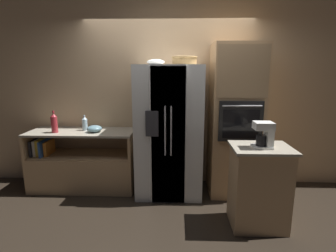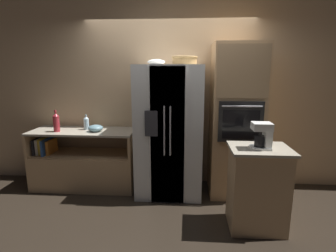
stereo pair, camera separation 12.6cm
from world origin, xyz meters
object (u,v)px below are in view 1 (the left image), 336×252
refrigerator (169,131)px  fruit_bowl (156,62)px  bottle_tall (54,123)px  mixing_bowl (94,129)px  wicker_basket (184,60)px  coffee_maker (265,134)px  bottle_short (85,123)px  wall_oven (235,121)px

refrigerator → fruit_bowl: bearing=150.9°
refrigerator → bottle_tall: refrigerator is taller
bottle_tall → mixing_bowl: bearing=5.2°
wicker_basket → fruit_bowl: wicker_basket is taller
fruit_bowl → coffee_maker: size_ratio=0.87×
fruit_bowl → bottle_short: fruit_bowl is taller
bottle_tall → wicker_basket: bearing=-0.2°
refrigerator → mixing_bowl: bearing=178.4°
wall_oven → wicker_basket: wall_oven is taller
bottle_tall → wall_oven: bearing=1.6°
wicker_basket → bottle_tall: bearing=179.8°
wicker_basket → coffee_maker: wicker_basket is taller
wicker_basket → bottle_tall: (-1.85, 0.01, -0.87)m
bottle_tall → mixing_bowl: 0.57m
refrigerator → coffee_maker: 1.38m
mixing_bowl → refrigerator: bearing=-1.6°
wicker_basket → mixing_bowl: size_ratio=1.59×
refrigerator → wicker_basket: (0.20, -0.03, 0.98)m
refrigerator → bottle_tall: bearing=-179.3°
coffee_maker → refrigerator: bearing=140.6°
bottle_short → coffee_maker: bearing=-23.5°
fruit_bowl → mixing_bowl: bearing=-175.2°
fruit_bowl → bottle_tall: 1.69m
refrigerator → fruit_bowl: size_ratio=7.44×
wicker_basket → coffee_maker: (0.85, -0.84, -0.80)m
bottle_tall → coffee_maker: 2.83m
wicker_basket → mixing_bowl: wicker_basket is taller
wall_oven → wicker_basket: size_ratio=6.16×
mixing_bowl → coffee_maker: coffee_maker is taller
bottle_short → mixing_bowl: size_ratio=1.06×
refrigerator → fruit_bowl: (-0.19, 0.11, 0.96)m
refrigerator → bottle_short: size_ratio=8.05×
refrigerator → wall_oven: 0.94m
bottle_short → coffee_maker: 2.53m
refrigerator → wall_oven: size_ratio=0.87×
coffee_maker → mixing_bowl: bearing=157.3°
refrigerator → mixing_bowl: size_ratio=8.52×
wicker_basket → bottle_tall: 2.04m
wall_oven → fruit_bowl: wall_oven is taller
wicker_basket → fruit_bowl: bearing=161.3°
refrigerator → wicker_basket: 1.00m
wall_oven → refrigerator: bearing=-176.9°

